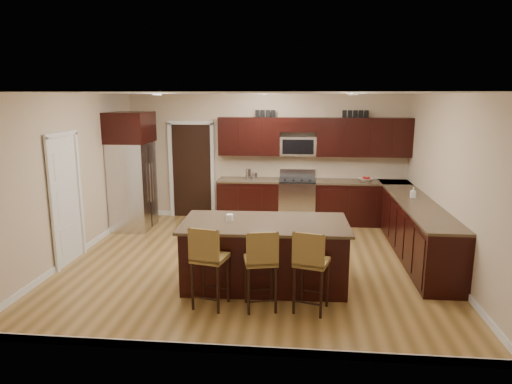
# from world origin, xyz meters

# --- Properties ---
(floor) EXTENTS (6.00, 6.00, 0.00)m
(floor) POSITION_xyz_m (0.00, 0.00, 0.00)
(floor) COLOR #9F783F
(floor) RESTS_ON ground
(ceiling) EXTENTS (6.00, 6.00, 0.00)m
(ceiling) POSITION_xyz_m (0.00, 0.00, 2.70)
(ceiling) COLOR silver
(ceiling) RESTS_ON wall_back
(wall_back) EXTENTS (6.00, 0.00, 6.00)m
(wall_back) POSITION_xyz_m (0.00, 2.75, 1.35)
(wall_back) COLOR #C9B291
(wall_back) RESTS_ON floor
(wall_left) EXTENTS (0.00, 5.50, 5.50)m
(wall_left) POSITION_xyz_m (-3.00, 0.00, 1.35)
(wall_left) COLOR #C9B291
(wall_left) RESTS_ON floor
(wall_right) EXTENTS (0.00, 5.50, 5.50)m
(wall_right) POSITION_xyz_m (3.00, 0.00, 1.35)
(wall_right) COLOR #C9B291
(wall_right) RESTS_ON floor
(base_cabinets) EXTENTS (4.02, 3.96, 0.92)m
(base_cabinets) POSITION_xyz_m (1.90, 1.45, 0.46)
(base_cabinets) COLOR black
(base_cabinets) RESTS_ON floor
(upper_cabinets) EXTENTS (4.00, 0.33, 0.80)m
(upper_cabinets) POSITION_xyz_m (1.04, 2.58, 1.84)
(upper_cabinets) COLOR black
(upper_cabinets) RESTS_ON wall_back
(range) EXTENTS (0.76, 0.64, 1.11)m
(range) POSITION_xyz_m (0.68, 2.45, 0.47)
(range) COLOR silver
(range) RESTS_ON floor
(microwave) EXTENTS (0.76, 0.31, 0.40)m
(microwave) POSITION_xyz_m (0.68, 2.60, 1.62)
(microwave) COLOR silver
(microwave) RESTS_ON upper_cabinets
(doorway) EXTENTS (0.85, 0.03, 2.06)m
(doorway) POSITION_xyz_m (-1.65, 2.73, 1.03)
(doorway) COLOR black
(doorway) RESTS_ON floor
(pantry_door) EXTENTS (0.03, 0.80, 2.04)m
(pantry_door) POSITION_xyz_m (-2.98, -0.30, 1.02)
(pantry_door) COLOR white
(pantry_door) RESTS_ON floor
(letter_decor) EXTENTS (2.20, 0.03, 0.15)m
(letter_decor) POSITION_xyz_m (0.90, 2.58, 2.29)
(letter_decor) COLOR black
(letter_decor) RESTS_ON upper_cabinets
(island) EXTENTS (2.38, 1.29, 0.92)m
(island) POSITION_xyz_m (0.25, -0.87, 0.43)
(island) COLOR black
(island) RESTS_ON floor
(stool_left) EXTENTS (0.48, 0.48, 1.08)m
(stool_left) POSITION_xyz_m (-0.40, -1.71, 0.67)
(stool_left) COLOR olive
(stool_left) RESTS_ON floor
(stool_mid) EXTENTS (0.47, 0.47, 1.06)m
(stool_mid) POSITION_xyz_m (0.27, -1.71, 0.66)
(stool_mid) COLOR olive
(stool_mid) RESTS_ON floor
(stool_right) EXTENTS (0.49, 0.49, 1.06)m
(stool_right) POSITION_xyz_m (0.88, -1.71, 0.66)
(stool_right) COLOR olive
(stool_right) RESTS_ON floor
(refrigerator) EXTENTS (0.79, 0.94, 2.35)m
(refrigerator) POSITION_xyz_m (-2.62, 1.69, 1.21)
(refrigerator) COLOR silver
(refrigerator) RESTS_ON floor
(floor_mat) EXTENTS (0.93, 0.76, 0.01)m
(floor_mat) POSITION_xyz_m (0.78, 1.31, 0.01)
(floor_mat) COLOR brown
(floor_mat) RESTS_ON floor
(fruit_bowl) EXTENTS (0.37, 0.37, 0.07)m
(fruit_bowl) POSITION_xyz_m (2.10, 2.45, 0.95)
(fruit_bowl) COLOR silver
(fruit_bowl) RESTS_ON base_cabinets
(soap_bottle) EXTENTS (0.08, 0.09, 0.18)m
(soap_bottle) POSITION_xyz_m (2.70, 0.94, 1.01)
(soap_bottle) COLOR #B2B2B2
(soap_bottle) RESTS_ON base_cabinets
(canister_tall) EXTENTS (0.12, 0.12, 0.22)m
(canister_tall) POSITION_xyz_m (-0.36, 2.45, 1.03)
(canister_tall) COLOR silver
(canister_tall) RESTS_ON base_cabinets
(canister_short) EXTENTS (0.11, 0.11, 0.14)m
(canister_short) POSITION_xyz_m (-0.22, 2.45, 0.99)
(canister_short) COLOR silver
(canister_short) RESTS_ON base_cabinets
(island_jar) EXTENTS (0.10, 0.10, 0.10)m
(island_jar) POSITION_xyz_m (-0.25, -0.87, 0.97)
(island_jar) COLOR white
(island_jar) RESTS_ON island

